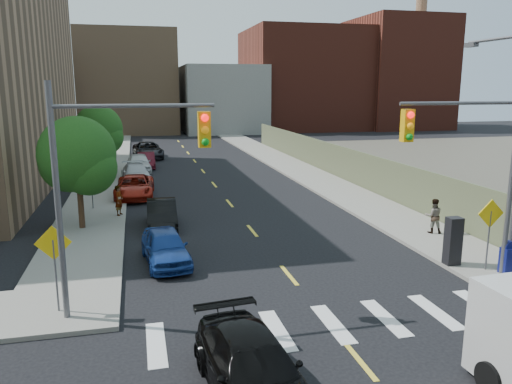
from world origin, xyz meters
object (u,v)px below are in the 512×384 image
payphone (453,241)px  parked_car_white (139,163)px  parked_car_maroon (146,160)px  black_sedan (253,370)px  pedestrian_west (119,200)px  parked_car_red (135,187)px  parked_car_silver (136,173)px  mailbox (508,257)px  parked_car_blue (165,247)px  parked_car_black (162,214)px  pedestrian_east (434,216)px  parked_car_grey (148,150)px

payphone → parked_car_white: bearing=114.8°
parked_car_maroon → payphone: size_ratio=2.21×
black_sedan → pedestrian_west: (-3.31, 17.00, 0.25)m
black_sedan → payphone: (9.29, 6.22, 0.38)m
parked_car_red → payphone: 19.67m
parked_car_silver → mailbox: bearing=-64.8°
parked_car_blue → parked_car_maroon: bearing=84.8°
parked_car_blue → mailbox: bearing=-25.6°
parked_car_blue → parked_car_black: (0.15, 5.37, -0.01)m
parked_car_red → parked_car_silver: size_ratio=1.07×
parked_car_blue → parked_car_black: parked_car_blue is taller
mailbox → parked_car_red: bearing=125.1°
parked_car_white → mailbox: parked_car_white is taller
payphone → parked_car_blue: bearing=164.4°
parked_car_blue → pedestrian_west: 7.93m
parked_car_black → parked_car_blue: bearing=-90.1°
parked_car_silver → pedestrian_east: bearing=-57.0°
black_sedan → parked_car_red: bearing=90.6°
parked_car_silver → parked_car_white: 4.57m
parked_car_black → payphone: 13.50m
pedestrian_west → pedestrian_east: bearing=-92.5°
black_sedan → mailbox: bearing=18.8°
parked_car_maroon → pedestrian_east: size_ratio=2.51×
parked_car_red → parked_car_silver: (0.11, 5.12, -0.02)m
parked_car_white → pedestrian_west: 14.67m
parked_car_white → parked_car_black: bearing=-89.9°
parked_car_black → pedestrian_east: pedestrian_east is taller
pedestrian_west → parked_car_white: bearing=18.6°
parked_car_maroon → mailbox: bearing=-67.0°
payphone → parked_car_maroon: bearing=112.1°
parked_car_silver → parked_car_maroon: size_ratio=1.14×
parked_car_black → pedestrian_west: 3.13m
parked_car_black → parked_car_silver: size_ratio=0.87×
parked_car_grey → pedestrian_west: (-2.10, -22.85, 0.16)m
parked_car_silver → parked_car_maroon: (0.88, 6.61, -0.00)m
mailbox → parked_car_grey: bearing=106.2°
parked_car_black → parked_car_grey: size_ratio=0.72×
parked_car_silver → mailbox: size_ratio=3.76×
parked_car_red → parked_car_grey: 17.96m
parked_car_grey → parked_car_silver: bearing=-100.0°
parked_car_red → parked_car_maroon: parked_car_red is taller
mailbox → pedestrian_east: 5.25m
payphone → parked_car_grey: bearing=107.9°
black_sedan → payphone: payphone is taller
parked_car_white → pedestrian_east: (13.15, -21.48, 0.20)m
parked_car_silver → payphone: payphone is taller
parked_car_white → payphone: 27.87m
parked_car_blue → parked_car_grey: bearing=84.2°
parked_car_silver → payphone: bearing=-66.1°
parked_car_black → black_sedan: bearing=-83.8°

